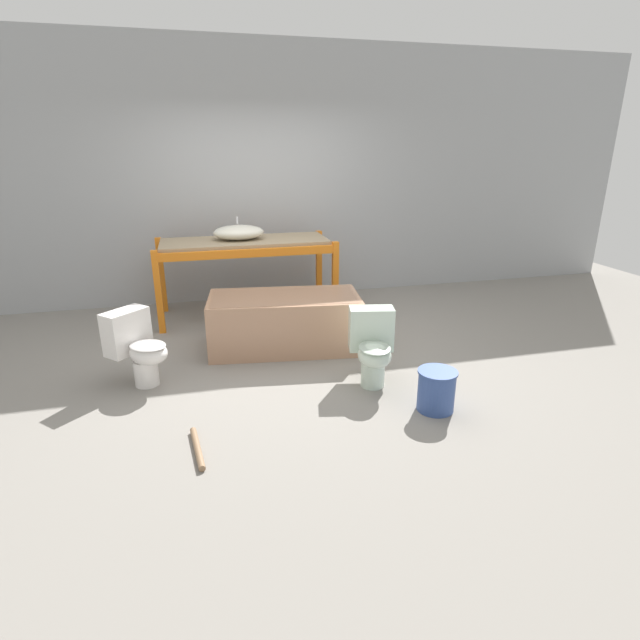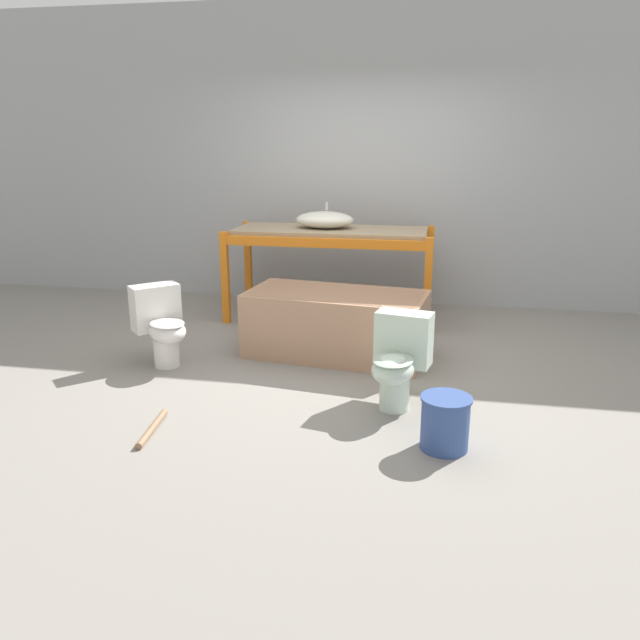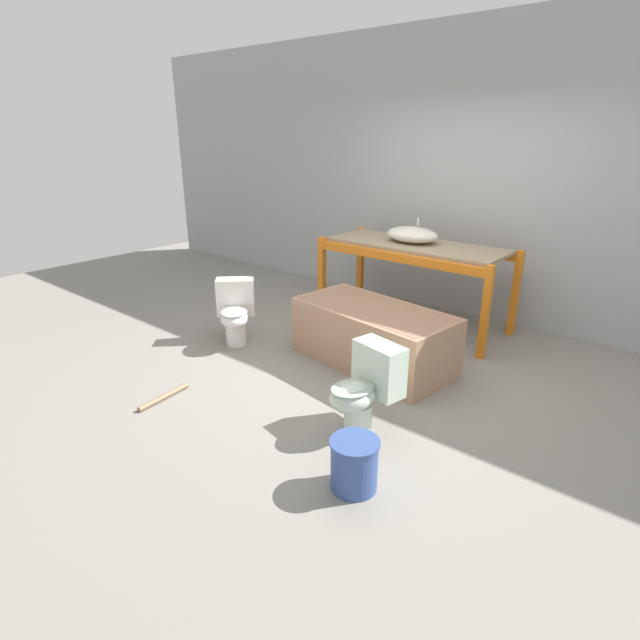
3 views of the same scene
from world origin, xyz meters
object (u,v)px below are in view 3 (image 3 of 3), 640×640
Objects in this scene: toilet_near at (366,386)px; toilet_far at (235,310)px; bathtub_main at (373,332)px; bucket_white at (354,463)px; sink_basin at (412,235)px.

toilet_far is at bearing 178.23° from toilet_near.
toilet_near is 1.00× the size of toilet_far.
bathtub_main is 1.14m from toilet_near.
bathtub_main is at bearing 120.50° from bucket_white.
toilet_near is (0.90, -2.15, -0.66)m from sink_basin.
toilet_near is (0.59, -0.97, 0.03)m from bathtub_main.
bucket_white is (1.23, -2.73, -0.84)m from sink_basin.
toilet_far reaches higher than bucket_white.
sink_basin is 2.42m from toilet_near.
bathtub_main is 2.45× the size of toilet_near.
bucket_white is at bearing -48.70° from toilet_near.
bathtub_main is 1.45m from toilet_far.
toilet_far is (-1.06, -1.66, -0.66)m from sink_basin.
sink_basin is at bearing 114.23° from bucket_white.
toilet_near is at bearing -67.16° from sink_basin.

